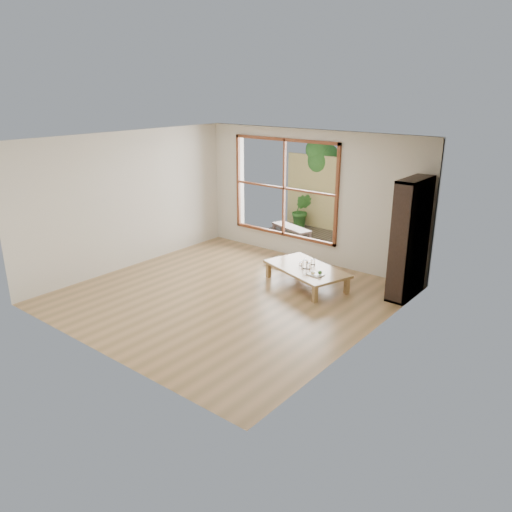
{
  "coord_description": "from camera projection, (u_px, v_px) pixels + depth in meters",
  "views": [
    {
      "loc": [
        5.26,
        -5.78,
        3.39
      ],
      "look_at": [
        0.07,
        0.66,
        0.55
      ],
      "focal_mm": 35.0,
      "sensor_mm": 36.0,
      "label": 1
    }
  ],
  "objects": [
    {
      "name": "food_tray",
      "position": [
        316.0,
        274.0,
        8.47
      ],
      "size": [
        0.28,
        0.21,
        0.08
      ],
      "rotation": [
        0.0,
        0.0,
        -0.07
      ],
      "color": "white",
      "rests_on": "low_table"
    },
    {
      "name": "garden_tree",
      "position": [
        320.0,
        161.0,
        12.29
      ],
      "size": [
        1.04,
        0.85,
        2.22
      ],
      "color": "#4C3D2D",
      "rests_on": "ground"
    },
    {
      "name": "shrub_left",
      "position": [
        302.0,
        211.0,
        12.29
      ],
      "size": [
        0.58,
        0.53,
        0.87
      ],
      "primitive_type": "imported",
      "rotation": [
        0.0,
        0.0,
        0.35
      ],
      "color": "#2E6224",
      "rests_on": "deck"
    },
    {
      "name": "glass_mid",
      "position": [
        308.0,
        266.0,
        8.75
      ],
      "size": [
        0.08,
        0.08,
        0.11
      ],
      "primitive_type": "cylinder",
      "color": "silver",
      "rests_on": "low_table"
    },
    {
      "name": "floor_cushion",
      "position": [
        281.0,
        262.0,
        9.96
      ],
      "size": [
        0.5,
        0.5,
        0.07
      ],
      "primitive_type": "cube",
      "rotation": [
        0.0,
        0.0,
        -0.05
      ],
      "color": "silver",
      "rests_on": "ground"
    },
    {
      "name": "deck",
      "position": [
        312.0,
        241.0,
        11.46
      ],
      "size": [
        2.8,
        2.0,
        0.05
      ],
      "primitive_type": "cube",
      "color": "#3D332C",
      "rests_on": "ground"
    },
    {
      "name": "bookshelf",
      "position": [
        410.0,
        239.0,
        8.18
      ],
      "size": [
        0.32,
        0.9,
        2.0
      ],
      "primitive_type": "cube",
      "color": "#2E2019",
      "rests_on": "ground"
    },
    {
      "name": "shrub_right",
      "position": [
        367.0,
        222.0,
        11.19
      ],
      "size": [
        1.01,
        0.94,
        0.92
      ],
      "primitive_type": "imported",
      "rotation": [
        0.0,
        0.0,
        0.32
      ],
      "color": "#2E6224",
      "rests_on": "deck"
    },
    {
      "name": "glass_tall",
      "position": [
        305.0,
        264.0,
        8.75
      ],
      "size": [
        0.09,
        0.09,
        0.16
      ],
      "primitive_type": "cylinder",
      "color": "silver",
      "rests_on": "low_table"
    },
    {
      "name": "low_table",
      "position": [
        306.0,
        270.0,
        8.84
      ],
      "size": [
        1.7,
        1.28,
        0.33
      ],
      "rotation": [
        0.0,
        0.0,
        -0.32
      ],
      "color": "#9E784C",
      "rests_on": "ground"
    },
    {
      "name": "ground",
      "position": [
        228.0,
        295.0,
        8.48
      ],
      "size": [
        5.0,
        5.0,
        0.0
      ],
      "primitive_type": "plane",
      "color": "tan",
      "rests_on": "ground"
    },
    {
      "name": "glass_small",
      "position": [
        301.0,
        264.0,
        8.89
      ],
      "size": [
        0.06,
        0.06,
        0.07
      ],
      "primitive_type": "cylinder",
      "color": "silver",
      "rests_on": "low_table"
    },
    {
      "name": "bamboo_fence",
      "position": [
        336.0,
        195.0,
        11.9
      ],
      "size": [
        2.8,
        0.06,
        1.8
      ],
      "primitive_type": "cube",
      "color": "tan",
      "rests_on": "ground"
    },
    {
      "name": "glass_short",
      "position": [
        313.0,
        262.0,
        8.96
      ],
      "size": [
        0.08,
        0.08,
        0.1
      ],
      "primitive_type": "cylinder",
      "color": "silver",
      "rests_on": "low_table"
    },
    {
      "name": "garden_bench",
      "position": [
        291.0,
        229.0,
        11.25
      ],
      "size": [
        1.13,
        0.64,
        0.34
      ],
      "rotation": [
        0.0,
        0.0,
        -0.31
      ],
      "color": "#2E2019",
      "rests_on": "deck"
    }
  ]
}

